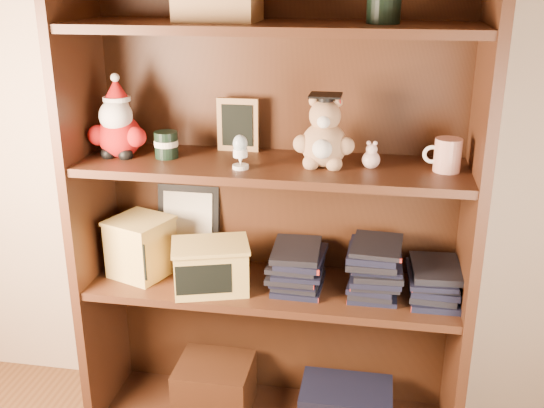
% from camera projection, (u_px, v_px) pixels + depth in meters
% --- Properties ---
extents(room_envelope, '(3.04, 3.04, 2.51)m').
position_uv_depth(room_envelope, '(84.00, 60.00, 0.50)').
color(room_envelope, brown).
rests_on(room_envelope, ground).
extents(bookcase, '(1.20, 0.35, 1.60)m').
position_uv_depth(bookcase, '(274.00, 211.00, 1.98)').
color(bookcase, '#3F2112').
rests_on(bookcase, ground).
extents(shelf_lower, '(1.14, 0.33, 0.02)m').
position_uv_depth(shelf_lower, '(272.00, 287.00, 2.02)').
color(shelf_lower, '#3F2112').
rests_on(shelf_lower, ground).
extents(shelf_upper, '(1.14, 0.33, 0.02)m').
position_uv_depth(shelf_upper, '(272.00, 167.00, 1.88)').
color(shelf_upper, '#3F2112').
rests_on(shelf_upper, ground).
extents(santa_plush, '(0.18, 0.13, 0.26)m').
position_uv_depth(santa_plush, '(118.00, 126.00, 1.92)').
color(santa_plush, '#A50F0F').
rests_on(santa_plush, shelf_upper).
extents(teachers_tin, '(0.07, 0.07, 0.08)m').
position_uv_depth(teachers_tin, '(166.00, 144.00, 1.92)').
color(teachers_tin, black).
rests_on(teachers_tin, shelf_upper).
extents(chalkboard_plaque, '(0.13, 0.07, 0.17)m').
position_uv_depth(chalkboard_plaque, '(238.00, 126.00, 1.98)').
color(chalkboard_plaque, '#9E7547').
rests_on(chalkboard_plaque, shelf_upper).
extents(egg_cup, '(0.05, 0.05, 0.10)m').
position_uv_depth(egg_cup, '(240.00, 151.00, 1.80)').
color(egg_cup, white).
rests_on(egg_cup, shelf_upper).
extents(grad_teddy_bear, '(0.18, 0.15, 0.21)m').
position_uv_depth(grad_teddy_bear, '(324.00, 139.00, 1.82)').
color(grad_teddy_bear, tan).
rests_on(grad_teddy_bear, shelf_upper).
extents(pink_figurine, '(0.05, 0.05, 0.08)m').
position_uv_depth(pink_figurine, '(371.00, 157.00, 1.82)').
color(pink_figurine, beige).
rests_on(pink_figurine, shelf_upper).
extents(teacher_mug, '(0.11, 0.08, 0.09)m').
position_uv_depth(teacher_mug, '(447.00, 155.00, 1.78)').
color(teacher_mug, silver).
rests_on(teacher_mug, shelf_upper).
extents(certificate_frame, '(0.21, 0.05, 0.26)m').
position_uv_depth(certificate_frame, '(189.00, 223.00, 2.15)').
color(certificate_frame, black).
rests_on(certificate_frame, shelf_lower).
extents(treats_box, '(0.23, 0.23, 0.19)m').
position_uv_depth(treats_box, '(141.00, 247.00, 2.05)').
color(treats_box, '#D9B559').
rests_on(treats_box, shelf_lower).
extents(pencils_box, '(0.27, 0.23, 0.15)m').
position_uv_depth(pencils_box, '(211.00, 266.00, 1.96)').
color(pencils_box, '#D9B559').
rests_on(pencils_box, shelf_lower).
extents(book_stack_left, '(0.14, 0.20, 0.13)m').
position_uv_depth(book_stack_left, '(298.00, 268.00, 1.98)').
color(book_stack_left, black).
rests_on(book_stack_left, shelf_lower).
extents(book_stack_mid, '(0.14, 0.20, 0.16)m').
position_uv_depth(book_stack_mid, '(374.00, 269.00, 1.93)').
color(book_stack_mid, black).
rests_on(book_stack_mid, shelf_lower).
extents(book_stack_right, '(0.14, 0.20, 0.10)m').
position_uv_depth(book_stack_right, '(432.00, 283.00, 1.92)').
color(book_stack_right, black).
rests_on(book_stack_right, shelf_lower).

